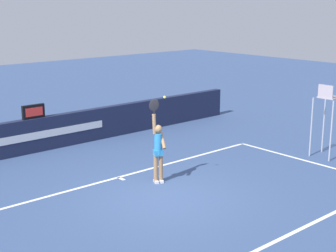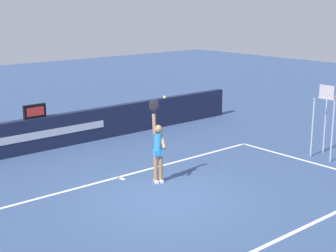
{
  "view_description": "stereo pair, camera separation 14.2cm",
  "coord_description": "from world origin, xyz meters",
  "px_view_note": "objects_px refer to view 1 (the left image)",
  "views": [
    {
      "loc": [
        -7.9,
        -9.21,
        4.89
      ],
      "look_at": [
        0.9,
        0.92,
        1.59
      ],
      "focal_mm": 53.87,
      "sensor_mm": 36.0,
      "label": 1
    },
    {
      "loc": [
        -7.8,
        -9.3,
        4.89
      ],
      "look_at": [
        0.9,
        0.92,
        1.59
      ],
      "focal_mm": 53.87,
      "sensor_mm": 36.0,
      "label": 2
    }
  ],
  "objects_px": {
    "tennis_ball": "(165,97)",
    "umpire_chair": "(328,111)",
    "tennis_player": "(158,148)",
    "speed_display": "(33,112)"
  },
  "relations": [
    {
      "from": "tennis_player",
      "to": "speed_display",
      "type": "bearing_deg",
      "value": 103.76
    },
    {
      "from": "speed_display",
      "to": "tennis_ball",
      "type": "distance_m",
      "value": 5.5
    },
    {
      "from": "speed_display",
      "to": "umpire_chair",
      "type": "height_order",
      "value": "umpire_chair"
    },
    {
      "from": "tennis_player",
      "to": "umpire_chair",
      "type": "height_order",
      "value": "tennis_player"
    },
    {
      "from": "tennis_ball",
      "to": "umpire_chair",
      "type": "bearing_deg",
      "value": -14.12
    },
    {
      "from": "tennis_ball",
      "to": "speed_display",
      "type": "bearing_deg",
      "value": 102.92
    },
    {
      "from": "speed_display",
      "to": "umpire_chair",
      "type": "bearing_deg",
      "value": -44.27
    },
    {
      "from": "speed_display",
      "to": "umpire_chair",
      "type": "distance_m",
      "value": 9.57
    },
    {
      "from": "tennis_player",
      "to": "tennis_ball",
      "type": "xyz_separation_m",
      "value": [
        -0.01,
        -0.29,
        1.47
      ]
    },
    {
      "from": "speed_display",
      "to": "tennis_ball",
      "type": "height_order",
      "value": "tennis_ball"
    }
  ]
}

